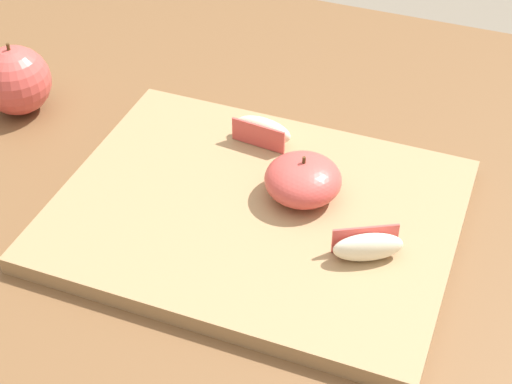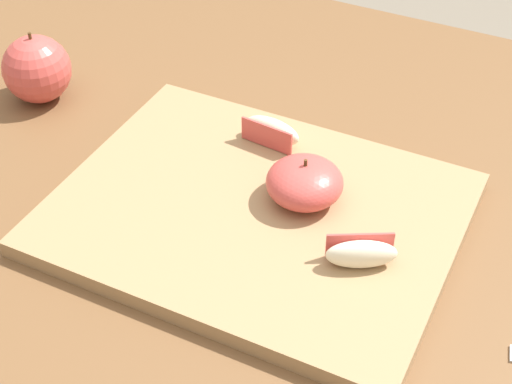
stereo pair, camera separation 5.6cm
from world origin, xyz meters
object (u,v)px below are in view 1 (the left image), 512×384
at_px(apple_half_skin_up, 302,182).
at_px(apple_wedge_back, 368,246).
at_px(apple_wedge_left, 263,130).
at_px(whole_apple_pink_lady, 16,80).
at_px(cutting_board, 256,214).

height_order(apple_half_skin_up, apple_wedge_back, apple_half_skin_up).
bearing_deg(apple_wedge_left, whole_apple_pink_lady, -176.00).
bearing_deg(whole_apple_pink_lady, apple_half_skin_up, -8.36).
bearing_deg(whole_apple_pink_lady, apple_wedge_back, -13.99).
height_order(apple_wedge_left, whole_apple_pink_lady, whole_apple_pink_lady).
distance_m(cutting_board, apple_wedge_back, 0.13).
relative_size(cutting_board, apple_wedge_back, 5.78).
relative_size(apple_half_skin_up, apple_wedge_back, 1.14).
xyz_separation_m(apple_half_skin_up, apple_wedge_back, (0.09, -0.06, -0.01)).
relative_size(apple_half_skin_up, apple_wedge_left, 1.15).
height_order(cutting_board, apple_wedge_back, apple_wedge_back).
xyz_separation_m(cutting_board, apple_wedge_back, (0.12, -0.03, 0.02)).
distance_m(apple_wedge_back, whole_apple_pink_lady, 0.48).
bearing_deg(cutting_board, apple_wedge_left, 107.25).
height_order(cutting_board, whole_apple_pink_lady, whole_apple_pink_lady).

